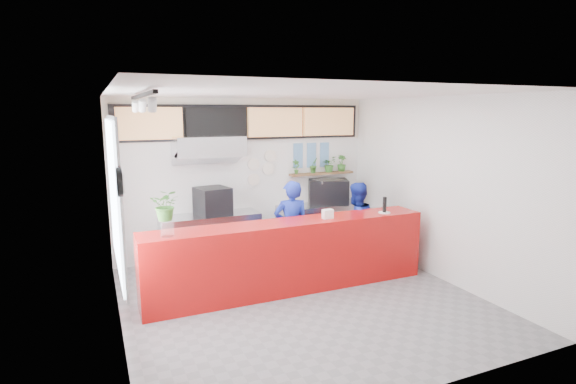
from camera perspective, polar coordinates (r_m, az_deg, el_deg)
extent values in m
plane|color=slate|center=(6.86, 1.62, -13.46)|extent=(5.00, 5.00, 0.00)
plane|color=silver|center=(6.29, 1.76, 12.45)|extent=(5.00, 5.00, 0.00)
plane|color=white|center=(8.70, -5.37, 1.88)|extent=(5.00, 0.00, 5.00)
plane|color=white|center=(5.82, -21.19, -2.94)|extent=(0.00, 5.00, 5.00)
plane|color=white|center=(7.80, 18.54, 0.42)|extent=(0.00, 5.00, 5.00)
cube|color=#A80D0C|center=(7.00, 0.24, -8.13)|extent=(4.50, 0.60, 1.10)
cube|color=beige|center=(8.60, -5.47, 9.13)|extent=(5.00, 0.02, 0.80)
cube|color=#B2B5BA|center=(8.42, -9.80, -5.82)|extent=(1.80, 0.60, 0.90)
cube|color=black|center=(8.28, -9.55, -1.13)|extent=(0.65, 0.65, 0.50)
cube|color=#B2B5BA|center=(8.08, -10.07, 5.76)|extent=(1.20, 0.70, 0.35)
cube|color=#B2B5BA|center=(8.10, -10.03, 4.35)|extent=(1.20, 0.69, 0.31)
cube|color=#B2B5BA|center=(9.22, 4.25, -4.30)|extent=(1.80, 0.60, 0.90)
cube|color=black|center=(9.14, 5.11, 0.05)|extent=(0.93, 0.81, 0.50)
cube|color=#B9BCC1|center=(9.10, 5.13, 1.45)|extent=(0.58, 0.42, 0.05)
cube|color=brown|center=(9.23, 4.30, 2.37)|extent=(1.40, 0.18, 0.04)
cube|color=tan|center=(8.12, -17.15, 8.32)|extent=(1.10, 0.10, 0.55)
cube|color=black|center=(8.33, -9.12, 8.68)|extent=(1.10, 0.10, 0.55)
cube|color=tan|center=(8.70, -1.62, 8.86)|extent=(1.10, 0.10, 0.55)
cube|color=tan|center=(9.20, 5.17, 8.89)|extent=(1.10, 0.10, 0.55)
cube|color=black|center=(8.58, -5.40, 8.80)|extent=(4.80, 0.04, 0.65)
cube|color=silver|center=(6.08, -21.17, -0.48)|extent=(0.04, 2.20, 1.90)
cube|color=#B2B5BA|center=(6.08, -20.98, -0.46)|extent=(0.03, 2.30, 2.00)
cylinder|color=black|center=(4.84, -20.63, 1.19)|extent=(0.05, 0.30, 0.30)
cylinder|color=white|center=(4.84, -20.27, 1.21)|extent=(0.02, 0.26, 0.26)
cube|color=black|center=(5.71, -18.05, 11.59)|extent=(0.05, 2.40, 0.04)
cylinder|color=silver|center=(8.69, -4.39, 3.54)|extent=(0.24, 0.03, 0.24)
cylinder|color=silver|center=(8.80, -2.54, 2.99)|extent=(0.24, 0.03, 0.24)
cylinder|color=silver|center=(8.73, -4.36, 1.58)|extent=(0.24, 0.03, 0.24)
cylinder|color=silver|center=(8.79, -2.25, 4.62)|extent=(0.24, 0.03, 0.24)
cube|color=#598CBF|center=(9.03, 1.29, 5.41)|extent=(0.20, 0.02, 0.25)
cube|color=#598CBF|center=(9.16, 3.00, 5.47)|extent=(0.20, 0.02, 0.25)
cube|color=#598CBF|center=(9.30, 4.66, 5.52)|extent=(0.20, 0.02, 0.25)
cube|color=#598CBF|center=(9.05, 1.28, 3.84)|extent=(0.20, 0.02, 0.25)
cube|color=#598CBF|center=(9.18, 2.98, 3.91)|extent=(0.20, 0.02, 0.25)
cube|color=#598CBF|center=(9.32, 4.64, 3.99)|extent=(0.20, 0.02, 0.25)
imported|color=navy|center=(7.58, 0.43, -4.62)|extent=(0.67, 0.51, 1.63)
imported|color=navy|center=(8.07, 8.58, -4.18)|extent=(0.83, 0.69, 1.53)
imported|color=#326925|center=(8.96, 1.04, 3.23)|extent=(0.16, 0.11, 0.29)
imported|color=#326925|center=(9.13, 3.30, 3.42)|extent=(0.21, 0.20, 0.32)
imported|color=#326925|center=(9.29, 5.25, 3.54)|extent=(0.37, 0.35, 0.33)
imported|color=#326925|center=(9.44, 6.83, 3.65)|extent=(0.20, 0.18, 0.34)
cylinder|color=white|center=(6.24, -15.09, -4.50)|extent=(0.23, 0.23, 0.21)
imported|color=#326925|center=(6.17, -15.23, -1.59)|extent=(0.47, 0.44, 0.42)
cube|color=white|center=(7.05, 5.06, -2.80)|extent=(0.17, 0.11, 0.14)
cylinder|color=white|center=(7.58, 12.13, -2.57)|extent=(0.25, 0.25, 0.01)
cylinder|color=black|center=(7.55, 12.16, -1.57)|extent=(0.08, 0.08, 0.25)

